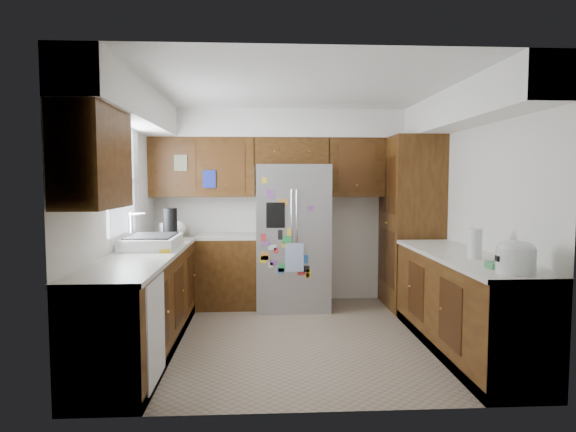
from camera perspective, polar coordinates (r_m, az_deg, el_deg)
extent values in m
plane|color=gray|center=(5.09, 1.37, -14.19)|extent=(3.60, 3.60, 0.00)
cube|color=white|center=(6.43, 0.28, 1.05)|extent=(3.60, 0.04, 2.50)
cube|color=white|center=(5.03, -19.50, -0.08)|extent=(0.04, 3.20, 2.50)
cube|color=white|center=(5.29, 21.21, 0.07)|extent=(0.04, 3.20, 2.50)
cube|color=white|center=(3.25, 3.60, -2.08)|extent=(3.60, 0.04, 2.50)
cube|color=white|center=(4.91, 1.42, 14.82)|extent=(3.60, 3.20, 0.02)
cube|color=white|center=(6.28, 0.39, 10.80)|extent=(3.60, 0.38, 0.35)
cube|color=white|center=(5.02, -17.68, 12.25)|extent=(0.38, 3.20, 0.35)
cube|color=white|center=(5.26, 19.60, 11.84)|extent=(0.38, 3.20, 0.35)
cube|color=#3B1C0B|center=(6.29, -10.05, 5.69)|extent=(1.33, 0.34, 0.75)
cube|color=#3B1C0B|center=(6.43, 10.58, 5.66)|extent=(1.33, 0.34, 0.75)
cube|color=#3B1C0B|center=(3.87, -22.09, 6.40)|extent=(0.34, 0.85, 0.75)
cube|color=white|center=(5.11, -19.15, 3.92)|extent=(0.02, 0.90, 1.05)
cube|color=white|center=(5.10, -18.74, 3.93)|extent=(0.01, 1.02, 1.15)
cube|color=#1B29A0|center=(6.09, -9.32, 4.34)|extent=(0.16, 0.02, 0.22)
cube|color=#C5B496|center=(6.14, -12.61, 6.16)|extent=(0.16, 0.02, 0.20)
cube|color=#3B1C0B|center=(4.79, -16.79, -10.04)|extent=(0.60, 2.60, 0.88)
cube|color=#3B1C0B|center=(6.24, -7.19, -6.59)|extent=(0.75, 0.60, 0.88)
cube|color=white|center=(4.70, -16.91, -4.60)|extent=(0.63, 2.60, 0.04)
cube|color=white|center=(6.17, -7.23, -2.39)|extent=(0.75, 0.60, 0.04)
cube|color=black|center=(4.90, -16.69, -14.47)|extent=(0.60, 2.60, 0.10)
cube|color=white|center=(3.92, -15.35, -12.92)|extent=(0.01, 0.58, 0.80)
cube|color=#3B1C0B|center=(4.87, 20.01, -9.90)|extent=(0.60, 2.25, 0.88)
cube|color=white|center=(4.78, 20.15, -4.54)|extent=(0.63, 2.25, 0.04)
cube|color=black|center=(4.98, 19.89, -14.26)|extent=(0.60, 2.25, 0.10)
cube|color=#3B1C0B|center=(6.27, 14.34, -0.77)|extent=(0.60, 0.90, 2.15)
cube|color=#9C9CA1|center=(6.07, 0.50, -2.46)|extent=(0.90, 0.75, 1.80)
cylinder|color=silver|center=(5.67, 0.44, -1.41)|extent=(0.02, 0.02, 0.90)
cylinder|color=silver|center=(5.67, 1.05, -1.41)|extent=(0.02, 0.02, 0.90)
cube|color=black|center=(5.65, -1.48, 0.10)|extent=(0.22, 0.01, 0.30)
cube|color=white|center=(5.70, 0.75, -4.93)|extent=(0.22, 0.01, 0.34)
cube|color=yellow|center=(5.68, 0.16, -1.98)|extent=(0.05, 0.00, 0.09)
cube|color=yellow|center=(5.71, -3.00, -5.19)|extent=(0.08, 0.00, 0.09)
cube|color=#8C4C99|center=(5.64, -2.12, 2.61)|extent=(0.09, 0.00, 0.10)
cube|color=orange|center=(5.71, -2.74, -4.77)|extent=(0.10, 0.00, 0.10)
cube|color=white|center=(5.73, -2.07, -5.84)|extent=(0.06, 0.00, 0.06)
cube|color=yellow|center=(5.64, -2.81, 4.25)|extent=(0.06, 0.00, 0.07)
cube|color=orange|center=(5.65, -0.61, 1.64)|extent=(0.11, 0.00, 0.08)
cube|color=blue|center=(5.74, -0.86, -6.49)|extent=(0.08, 0.00, 0.06)
cube|color=red|center=(5.74, 1.27, -6.00)|extent=(0.07, 0.00, 0.10)
cube|color=green|center=(5.69, -0.15, -2.85)|extent=(0.11, 0.00, 0.09)
cube|color=black|center=(5.76, 2.11, -6.31)|extent=(0.09, 0.00, 0.08)
cube|color=red|center=(5.76, 1.60, -6.62)|extent=(0.09, 0.00, 0.09)
cube|color=blue|center=(5.74, 2.11, -5.14)|extent=(0.06, 0.00, 0.10)
cube|color=#8C4C99|center=(5.69, -2.56, -3.27)|extent=(0.09, 0.00, 0.05)
cube|color=black|center=(5.68, -0.92, -2.25)|extent=(0.05, 0.00, 0.12)
cube|color=green|center=(5.74, -0.62, -6.14)|extent=(0.11, 0.00, 0.10)
cube|color=#8C4C99|center=(5.73, 0.45, -5.42)|extent=(0.10, 0.00, 0.09)
cube|color=yellow|center=(5.70, -0.22, -3.46)|extent=(0.11, 0.00, 0.06)
cube|color=#8C4C99|center=(5.67, 2.67, 0.90)|extent=(0.07, 0.00, 0.06)
cube|color=#8C4C99|center=(5.72, -1.70, -5.59)|extent=(0.09, 0.00, 0.06)
cube|color=orange|center=(5.71, -2.69, -4.98)|extent=(0.07, 0.00, 0.05)
cube|color=yellow|center=(5.77, 2.46, -6.81)|extent=(0.06, 0.00, 0.09)
cube|color=red|center=(5.68, -2.96, -2.57)|extent=(0.06, 0.00, 0.09)
cube|color=orange|center=(5.77, 2.31, -7.09)|extent=(0.05, 0.00, 0.06)
cube|color=red|center=(5.70, -1.45, -4.11)|extent=(0.06, 0.00, 0.06)
cube|color=white|center=(5.69, -1.88, -3.73)|extent=(0.10, 0.00, 0.06)
cube|color=#3B1C0B|center=(6.26, 0.37, 7.60)|extent=(0.96, 0.34, 0.35)
sphere|color=#142A9A|center=(6.23, -1.43, 10.38)|extent=(0.25, 0.25, 0.25)
cylinder|color=black|center=(6.30, 1.95, 9.89)|extent=(0.28, 0.28, 0.16)
ellipsoid|color=#333338|center=(6.31, 1.95, 10.61)|extent=(0.26, 0.26, 0.11)
cube|color=white|center=(5.08, -15.86, -3.03)|extent=(0.52, 0.70, 0.12)
cube|color=black|center=(5.07, -15.87, -2.30)|extent=(0.44, 0.60, 0.02)
cylinder|color=silver|center=(5.11, -18.08, -1.23)|extent=(0.02, 0.02, 0.30)
cylinder|color=silver|center=(5.08, -17.46, 0.23)|extent=(0.16, 0.02, 0.02)
cube|color=yellow|center=(4.79, -14.19, -3.91)|extent=(0.10, 0.18, 0.04)
cube|color=black|center=(5.54, -13.78, -2.50)|extent=(0.18, 0.14, 0.10)
cylinder|color=black|center=(5.52, -13.82, -0.54)|extent=(0.16, 0.16, 0.28)
cylinder|color=#9C9CA1|center=(5.73, -14.38, -1.79)|extent=(0.14, 0.14, 0.20)
sphere|color=white|center=(5.99, -12.97, -1.51)|extent=(0.20, 0.20, 0.20)
cube|color=#3F72B2|center=(6.08, -14.06, -1.54)|extent=(0.14, 0.10, 0.18)
cube|color=#BFB28C|center=(6.11, -12.07, -1.66)|extent=(0.10, 0.08, 0.14)
cylinder|color=white|center=(5.44, -14.70, -2.58)|extent=(0.08, 0.08, 0.11)
cylinder|color=white|center=(3.96, 25.38, -4.82)|extent=(0.28, 0.28, 0.19)
ellipsoid|color=white|center=(3.95, 25.42, -3.48)|extent=(0.27, 0.27, 0.12)
cube|color=black|center=(3.89, 23.70, -4.63)|extent=(0.04, 0.06, 0.04)
cylinder|color=white|center=(4.54, 21.28, -3.09)|extent=(0.12, 0.12, 0.26)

